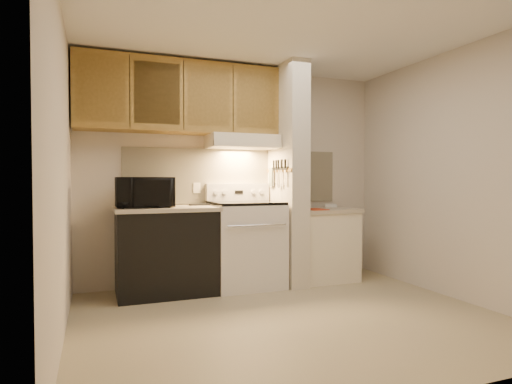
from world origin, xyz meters
TOP-DOWN VIEW (x-y plane):
  - floor at (0.00, 0.00)m, footprint 3.60×3.60m
  - ceiling at (0.00, 0.00)m, footprint 3.60×3.60m
  - wall_back at (0.00, 1.50)m, footprint 3.60×2.50m
  - wall_left at (-1.80, 0.00)m, footprint 0.02×3.00m
  - wall_right at (1.80, 0.00)m, footprint 0.02×3.00m
  - backsplash at (0.00, 1.49)m, footprint 2.60×0.02m
  - range_body at (0.00, 1.16)m, footprint 0.76×0.65m
  - oven_window at (0.00, 0.84)m, footprint 0.50×0.01m
  - oven_handle at (0.00, 0.80)m, footprint 0.65×0.02m
  - cooktop at (0.00, 1.16)m, footprint 0.74×0.64m
  - range_backguard at (0.00, 1.44)m, footprint 0.76×0.08m
  - range_display at (0.00, 1.40)m, footprint 0.10×0.01m
  - range_knob_left_outer at (-0.28, 1.40)m, footprint 0.05×0.02m
  - range_knob_left_inner at (-0.18, 1.40)m, footprint 0.05×0.02m
  - range_knob_right_inner at (0.18, 1.40)m, footprint 0.05×0.02m
  - range_knob_right_outer at (0.28, 1.40)m, footprint 0.05×0.02m
  - dishwasher_front at (-0.88, 1.17)m, footprint 1.00×0.63m
  - left_countertop at (-0.88, 1.17)m, footprint 1.04×0.67m
  - spoon_rest at (-0.48, 1.30)m, footprint 0.25×0.08m
  - teal_jar at (-0.83, 1.39)m, footprint 0.10×0.10m
  - outlet at (-0.48, 1.48)m, footprint 0.08×0.01m
  - microwave at (-1.10, 1.15)m, footprint 0.57×0.39m
  - partition_pillar at (0.51, 1.15)m, footprint 0.22×0.70m
  - pillar_trim at (0.39, 1.15)m, footprint 0.01×0.70m
  - knife_strip at (0.39, 1.10)m, footprint 0.02×0.42m
  - knife_blade_a at (0.38, 0.93)m, footprint 0.01×0.03m
  - knife_handle_a at (0.38, 0.93)m, footprint 0.02×0.02m
  - knife_blade_b at (0.38, 1.03)m, footprint 0.01×0.04m
  - knife_handle_b at (0.38, 1.02)m, footprint 0.02×0.02m
  - knife_blade_c at (0.38, 1.09)m, footprint 0.01×0.04m
  - knife_handle_c at (0.38, 1.11)m, footprint 0.02×0.02m
  - knife_blade_d at (0.38, 1.18)m, footprint 0.01×0.04m
  - knife_handle_d at (0.38, 1.17)m, footprint 0.02×0.02m
  - knife_blade_e at (0.38, 1.27)m, footprint 0.01×0.04m
  - knife_handle_e at (0.38, 1.25)m, footprint 0.02×0.02m
  - oven_mitt at (0.38, 1.32)m, footprint 0.03×0.09m
  - right_cab_base at (0.97, 1.15)m, footprint 0.70×0.60m
  - right_countertop at (0.97, 1.15)m, footprint 0.74×0.64m
  - red_folder at (0.79, 1.00)m, footprint 0.22×0.29m
  - white_box at (1.19, 1.33)m, footprint 0.17×0.15m
  - range_hood at (0.00, 1.28)m, footprint 0.78×0.44m
  - hood_lip at (0.00, 1.07)m, footprint 0.78×0.04m
  - upper_cabinets at (-0.69, 1.32)m, footprint 2.18×0.33m
  - cab_door_a at (-1.51, 1.17)m, footprint 0.46×0.01m
  - cab_gap_a at (-1.23, 1.16)m, footprint 0.01×0.01m
  - cab_door_b at (-0.96, 1.17)m, footprint 0.46×0.01m
  - cab_gap_b at (-0.69, 1.16)m, footprint 0.01×0.01m
  - cab_door_c at (-0.42, 1.17)m, footprint 0.46×0.01m
  - cab_gap_c at (-0.14, 1.16)m, footprint 0.01×0.01m
  - cab_door_d at (0.13, 1.17)m, footprint 0.46×0.01m

SIDE VIEW (x-z plane):
  - floor at x=0.00m, z-range 0.00..0.00m
  - right_cab_base at x=0.97m, z-range 0.00..0.81m
  - dishwasher_front at x=-0.88m, z-range 0.00..0.87m
  - range_body at x=0.00m, z-range 0.00..0.92m
  - oven_window at x=0.00m, z-range 0.35..0.65m
  - oven_handle at x=0.00m, z-range 0.71..0.73m
  - right_countertop at x=0.97m, z-range 0.81..0.85m
  - red_folder at x=0.79m, z-range 0.85..0.86m
  - white_box at x=1.19m, z-range 0.85..0.89m
  - left_countertop at x=-0.88m, z-range 0.87..0.91m
  - spoon_rest at x=-0.48m, z-range 0.91..0.93m
  - cooktop at x=0.00m, z-range 0.92..0.95m
  - teal_jar at x=-0.83m, z-range 0.91..1.01m
  - range_backguard at x=0.00m, z-range 0.95..1.15m
  - range_display at x=0.00m, z-range 1.03..1.07m
  - range_knob_left_outer at x=-0.28m, z-range 1.03..1.07m
  - range_knob_left_inner at x=-0.18m, z-range 1.03..1.07m
  - range_knob_right_inner at x=0.18m, z-range 1.03..1.07m
  - range_knob_right_outer at x=0.28m, z-range 1.03..1.07m
  - microwave at x=-1.10m, z-range 0.91..1.22m
  - outlet at x=-0.48m, z-range 1.04..1.16m
  - knife_blade_c at x=0.38m, z-range 1.10..1.30m
  - knife_blade_b at x=0.38m, z-range 1.12..1.30m
  - knife_blade_e at x=0.38m, z-range 1.12..1.30m
  - knife_blade_a at x=0.38m, z-range 1.14..1.30m
  - knife_blade_d at x=0.38m, z-range 1.14..1.30m
  - oven_mitt at x=0.38m, z-range 1.12..1.33m
  - backsplash at x=0.00m, z-range 0.92..1.55m
  - wall_back at x=0.00m, z-range 1.24..1.26m
  - wall_left at x=-1.80m, z-range 0.00..2.50m
  - wall_right at x=1.80m, z-range 0.00..2.50m
  - partition_pillar at x=0.51m, z-range 0.00..2.50m
  - pillar_trim at x=0.39m, z-range 1.28..1.32m
  - knife_strip at x=0.39m, z-range 1.30..1.34m
  - knife_handle_a at x=0.38m, z-range 1.32..1.42m
  - knife_handle_b at x=0.38m, z-range 1.32..1.42m
  - knife_handle_c at x=0.38m, z-range 1.32..1.42m
  - knife_handle_d at x=0.38m, z-range 1.32..1.42m
  - knife_handle_e at x=0.38m, z-range 1.32..1.42m
  - hood_lip at x=0.00m, z-range 1.55..1.61m
  - range_hood at x=0.00m, z-range 1.55..1.70m
  - upper_cabinets at x=-0.69m, z-range 1.70..2.47m
  - cab_door_a at x=-1.51m, z-range 1.77..2.40m
  - cab_gap_a at x=-1.23m, z-range 1.72..2.45m
  - cab_door_b at x=-0.96m, z-range 1.77..2.40m
  - cab_gap_b at x=-0.69m, z-range 1.72..2.45m
  - cab_door_c at x=-0.42m, z-range 1.77..2.40m
  - cab_gap_c at x=-0.14m, z-range 1.72..2.45m
  - cab_door_d at x=0.13m, z-range 1.77..2.40m
  - ceiling at x=0.00m, z-range 2.50..2.50m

